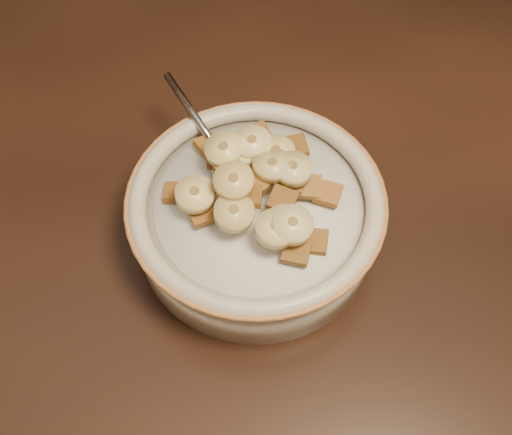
{
  "coord_description": "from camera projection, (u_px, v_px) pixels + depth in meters",
  "views": [
    {
      "loc": [
        0.03,
        -0.21,
        1.23
      ],
      "look_at": [
        0.04,
        0.07,
        0.78
      ],
      "focal_mm": 45.0,
      "sensor_mm": 36.0,
      "label": 1
    }
  ],
  "objects": [
    {
      "name": "banana_slice_6",
      "position": [
        272.0,
        165.0,
        0.5
      ],
      "size": [
        0.04,
        0.04,
        0.01
      ],
      "primitive_type": "cylinder",
      "rotation": [
        -0.07,
        0.09,
        1.09
      ],
      "color": "#D9BD7E",
      "rests_on": "milk"
    },
    {
      "name": "cereal_square_6",
      "position": [
        241.0,
        175.0,
        0.51
      ],
      "size": [
        0.03,
        0.03,
        0.01
      ],
      "primitive_type": "cube",
      "rotation": [
        -0.06,
        0.1,
        2.66
      ],
      "color": "brown",
      "rests_on": "milk"
    },
    {
      "name": "banana_slice_7",
      "position": [
        276.0,
        153.0,
        0.51
      ],
      "size": [
        0.04,
        0.04,
        0.01
      ],
      "primitive_type": "cylinder",
      "rotation": [
        0.01,
        -0.02,
        1.96
      ],
      "color": "#FFE78A",
      "rests_on": "milk"
    },
    {
      "name": "cereal_square_7",
      "position": [
        202.0,
        213.0,
        0.5
      ],
      "size": [
        0.03,
        0.03,
        0.01
      ],
      "primitive_type": "cube",
      "rotation": [
        0.04,
        -0.02,
        0.4
      ],
      "color": "brown",
      "rests_on": "milk"
    },
    {
      "name": "banana_slice_9",
      "position": [
        285.0,
        224.0,
        0.48
      ],
      "size": [
        0.04,
        0.04,
        0.01
      ],
      "primitive_type": "cylinder",
      "rotation": [
        0.07,
        0.04,
        0.89
      ],
      "color": "#DEC67C",
      "rests_on": "milk"
    },
    {
      "name": "banana_slice_2",
      "position": [
        252.0,
        143.0,
        0.52
      ],
      "size": [
        0.04,
        0.04,
        0.01
      ],
      "primitive_type": "cylinder",
      "rotation": [
        -0.05,
        0.01,
        2.04
      ],
      "color": "#FDEDAB",
      "rests_on": "milk"
    },
    {
      "name": "cereal_square_12",
      "position": [
        283.0,
        200.0,
        0.49
      ],
      "size": [
        0.03,
        0.03,
        0.01
      ],
      "primitive_type": "cube",
      "rotation": [
        -0.14,
        -0.07,
        2.74
      ],
      "color": "brown",
      "rests_on": "milk"
    },
    {
      "name": "cereal_square_2",
      "position": [
        309.0,
        186.0,
        0.51
      ],
      "size": [
        0.02,
        0.02,
        0.01
      ],
      "primitive_type": "cube",
      "rotation": [
        -0.21,
        -0.12,
        3.1
      ],
      "color": "brown",
      "rests_on": "milk"
    },
    {
      "name": "cereal_square_5",
      "position": [
        176.0,
        192.0,
        0.52
      ],
      "size": [
        0.02,
        0.02,
        0.01
      ],
      "primitive_type": "cube",
      "rotation": [
        0.21,
        0.03,
        3.14
      ],
      "color": "brown",
      "rests_on": "milk"
    },
    {
      "name": "cereal_square_11",
      "position": [
        296.0,
        252.0,
        0.48
      ],
      "size": [
        0.02,
        0.02,
        0.01
      ],
      "primitive_type": "cube",
      "rotation": [
        -0.04,
        -0.07,
        1.3
      ],
      "color": "brown",
      "rests_on": "milk"
    },
    {
      "name": "cereal_square_10",
      "position": [
        219.0,
        159.0,
        0.53
      ],
      "size": [
        0.02,
        0.02,
        0.01
      ],
      "primitive_type": "cube",
      "rotation": [
        -0.18,
        0.14,
        0.04
      ],
      "color": "brown",
      "rests_on": "milk"
    },
    {
      "name": "banana_slice_5",
      "position": [
        293.0,
        225.0,
        0.47
      ],
      "size": [
        0.04,
        0.04,
        0.01
      ],
      "primitive_type": "cylinder",
      "rotation": [
        0.14,
        0.05,
        0.6
      ],
      "color": "#FFE4A7",
      "rests_on": "milk"
    },
    {
      "name": "milk",
      "position": [
        256.0,
        205.0,
        0.52
      ],
      "size": [
        0.17,
        0.17,
        0.0
      ],
      "primitive_type": "cylinder",
      "color": "silver",
      "rests_on": "cereal_bowl"
    },
    {
      "name": "cereal_square_4",
      "position": [
        238.0,
        171.0,
        0.51
      ],
      "size": [
        0.03,
        0.03,
        0.01
      ],
      "primitive_type": "cube",
      "rotation": [
        -0.19,
        -0.17,
        0.34
      ],
      "color": "#925A17",
      "rests_on": "milk"
    },
    {
      "name": "cereal_square_13",
      "position": [
        202.0,
        193.0,
        0.51
      ],
      "size": [
        0.03,
        0.03,
        0.01
      ],
      "primitive_type": "cube",
      "rotation": [
        -0.24,
        0.15,
        1.13
      ],
      "color": "#925B2B",
      "rests_on": "milk"
    },
    {
      "name": "banana_slice_8",
      "position": [
        234.0,
        181.0,
        0.49
      ],
      "size": [
        0.04,
        0.04,
        0.01
      ],
      "primitive_type": "cylinder",
      "rotation": [
        -0.12,
        -0.07,
        2.45
      ],
      "color": "#F6D57E",
      "rests_on": "milk"
    },
    {
      "name": "table",
      "position": [
        210.0,
        326.0,
        0.53
      ],
      "size": [
        1.43,
        0.94,
        0.04
      ],
      "primitive_type": "cube",
      "rotation": [
        0.0,
        0.0,
        0.03
      ],
      "color": "#331B12",
      "rests_on": "floor"
    },
    {
      "name": "cereal_square_14",
      "position": [
        230.0,
        171.0,
        0.51
      ],
      "size": [
        0.03,
        0.03,
        0.01
      ],
      "primitive_type": "cube",
      "rotation": [
        -0.14,
        0.12,
        0.56
      ],
      "color": "olive",
      "rests_on": "milk"
    },
    {
      "name": "cereal_square_18",
      "position": [
        314.0,
        241.0,
        0.49
      ],
      "size": [
        0.02,
        0.02,
        0.01
      ],
      "primitive_type": "cube",
      "rotation": [
        -0.16,
        -0.09,
        1.39
      ],
      "color": "brown",
      "rests_on": "milk"
    },
    {
      "name": "banana_slice_0",
      "position": [
        234.0,
        213.0,
        0.48
      ],
      "size": [
        0.04,
        0.04,
        0.01
      ],
      "primitive_type": "cylinder",
      "rotation": [
        0.03,
        -0.14,
        1.91
      ],
      "color": "tan",
      "rests_on": "milk"
    },
    {
      "name": "cereal_square_20",
      "position": [
        261.0,
        147.0,
        0.53
      ],
      "size": [
        0.02,
        0.02,
        0.01
      ],
      "primitive_type": "cube",
      "rotation": [
        -0.03,
        -0.14,
        1.39
      ],
      "color": "#95622F",
      "rests_on": "milk"
    },
    {
      "name": "cereal_square_19",
      "position": [
        295.0,
        146.0,
        0.54
      ],
      "size": [
        0.02,
        0.02,
        0.01
      ],
      "primitive_type": "cube",
      "rotation": [
        0.14,
        -0.03,
        0.21
      ],
      "color": "brown",
      "rests_on": "milk"
    },
    {
      "name": "banana_slice_11",
      "position": [
        224.0,
        150.0,
        0.51
      ],
      "size": [
        0.04,
        0.04,
        0.02
      ],
      "primitive_type": "cylinder",
      "rotation": [
        -0.08,
        0.13,
        3.01
      ],
      "color": "#F0D37A",
      "rests_on": "milk"
    },
    {
      "name": "cereal_square_0",
      "position": [
        209.0,
        145.0,
        0.54
      ],
      "size": [
        0.03,
        0.03,
        0.01
      ],
      "primitive_type": "cube",
      "rotation": [
        -0.04,
        0.16,
        0.59
      ],
      "color": "olive",
      "rests_on": "milk"
    },
    {
      "name": "cereal_square_17",
      "position": [
        297.0,
        181.0,
        0.51
      ],
      "size": [
        0.03,
        0.03,
        0.01
      ],
      "primitive_type": "cube",
      "rotation": [
        0.23,
        -0.03,
        2.41
      ],
      "color": "brown",
      "rests_on": "milk"
    },
    {
      "name": "cereal_square_8",
      "position": [
        328.0,
        193.0,
        0.51
      ],
      "size": [
        0.03,
        0.03,
        0.01
      ],
      "primitive_type": "cube",
      "rotation": [
        -0.02,
        -0.06,
        1.21
      ],
      "color": "#9A531B",
      "rests_on": "milk"
    },
    {
      "name": "banana_slice_4",
      "position": [
        275.0,
        229.0,
        0.47
      ],
      "size": [
        0.04,
        0.04,
        0.01
      ],
      "primitive_type": "cylinder",
      "rotation": [
        0.06,
        0.1,
        0.63
      ],
      "color": "#D2C07F",
      "rests_on": "milk"
    },
    {
      "name": "cereal_bowl",
      "position": [
        256.0,
        221.0,
        0.54
      ],
      "size": [
        0.2,
        0.2,
        0.05
      ],
      "primitive_type": "cylinder",
      "color": "#B6B1AC",
      "rests_on": "table"
    },
    {
      "name": "banana_slice_3",
      "position": [
        248.0,
        149.0,
        0.52
      ],
      "size": [
        0.04,
        0.04,
        0.01
      ],
      "primitive_type": "cylinder",
      "rotation": [
        0.04,
        -0.02,
        0.58
      ],
      "color": "#FFF2A8",
      "rests_on": "milk"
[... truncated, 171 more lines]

